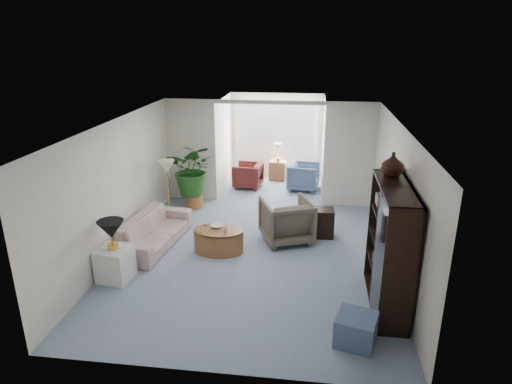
# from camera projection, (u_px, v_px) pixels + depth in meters

# --- Properties ---
(floor) EXTENTS (6.00, 6.00, 0.00)m
(floor) POSITION_uv_depth(u_px,v_px,m) (252.00, 259.00, 8.29)
(floor) COLOR #879BB2
(floor) RESTS_ON ground
(sunroom_floor) EXTENTS (2.60, 2.60, 0.00)m
(sunroom_floor) POSITION_uv_depth(u_px,v_px,m) (273.00, 188.00, 12.12)
(sunroom_floor) COLOR #879BB2
(sunroom_floor) RESTS_ON ground
(back_pier_left) EXTENTS (1.20, 0.12, 2.50)m
(back_pier_left) POSITION_uv_depth(u_px,v_px,m) (191.00, 151.00, 10.91)
(back_pier_left) COLOR silver
(back_pier_left) RESTS_ON ground
(back_pier_right) EXTENTS (1.20, 0.12, 2.50)m
(back_pier_right) POSITION_uv_depth(u_px,v_px,m) (350.00, 156.00, 10.45)
(back_pier_right) COLOR silver
(back_pier_right) RESTS_ON ground
(back_header) EXTENTS (2.60, 0.12, 0.10)m
(back_header) POSITION_uv_depth(u_px,v_px,m) (269.00, 102.00, 10.28)
(back_header) COLOR silver
(back_header) RESTS_ON back_pier_left
(window_pane) EXTENTS (2.20, 0.02, 1.50)m
(window_pane) POSITION_uv_depth(u_px,v_px,m) (277.00, 129.00, 12.67)
(window_pane) COLOR white
(window_blinds) EXTENTS (2.20, 0.02, 1.50)m
(window_blinds) POSITION_uv_depth(u_px,v_px,m) (277.00, 129.00, 12.64)
(window_blinds) COLOR white
(framed_picture) EXTENTS (0.04, 0.50, 0.40)m
(framed_picture) POSITION_uv_depth(u_px,v_px,m) (399.00, 178.00, 7.33)
(framed_picture) COLOR beige
(sofa) EXTENTS (1.03, 2.12, 0.60)m
(sofa) POSITION_uv_depth(u_px,v_px,m) (154.00, 231.00, 8.75)
(sofa) COLOR beige
(sofa) RESTS_ON ground
(end_table) EXTENTS (0.57, 0.57, 0.56)m
(end_table) POSITION_uv_depth(u_px,v_px,m) (115.00, 264.00, 7.51)
(end_table) COLOR white
(end_table) RESTS_ON ground
(table_lamp) EXTENTS (0.44, 0.44, 0.30)m
(table_lamp) POSITION_uv_depth(u_px,v_px,m) (111.00, 230.00, 7.30)
(table_lamp) COLOR black
(table_lamp) RESTS_ON end_table
(floor_lamp) EXTENTS (0.36, 0.36, 0.28)m
(floor_lamp) POSITION_uv_depth(u_px,v_px,m) (166.00, 167.00, 9.57)
(floor_lamp) COLOR #F6E9C4
(floor_lamp) RESTS_ON ground
(coffee_table) EXTENTS (0.99, 0.99, 0.45)m
(coffee_table) POSITION_uv_depth(u_px,v_px,m) (219.00, 241.00, 8.50)
(coffee_table) COLOR brown
(coffee_table) RESTS_ON ground
(coffee_bowl) EXTENTS (0.24, 0.24, 0.06)m
(coffee_bowl) POSITION_uv_depth(u_px,v_px,m) (217.00, 226.00, 8.51)
(coffee_bowl) COLOR white
(coffee_bowl) RESTS_ON coffee_table
(coffee_cup) EXTENTS (0.09, 0.09, 0.08)m
(coffee_cup) POSITION_uv_depth(u_px,v_px,m) (225.00, 230.00, 8.30)
(coffee_cup) COLOR beige
(coffee_cup) RESTS_ON coffee_table
(wingback_chair) EXTENTS (1.21, 1.23, 0.87)m
(wingback_chair) POSITION_uv_depth(u_px,v_px,m) (286.00, 220.00, 8.89)
(wingback_chair) COLOR #645B4F
(wingback_chair) RESTS_ON ground
(side_table_dark) EXTENTS (0.50, 0.41, 0.59)m
(side_table_dark) POSITION_uv_depth(u_px,v_px,m) (321.00, 223.00, 9.13)
(side_table_dark) COLOR black
(side_table_dark) RESTS_ON ground
(entertainment_cabinet) EXTENTS (0.46, 1.71, 1.90)m
(entertainment_cabinet) POSITION_uv_depth(u_px,v_px,m) (390.00, 247.00, 6.61)
(entertainment_cabinet) COLOR black
(entertainment_cabinet) RESTS_ON ground
(cabinet_urn) EXTENTS (0.35, 0.35, 0.37)m
(cabinet_urn) POSITION_uv_depth(u_px,v_px,m) (393.00, 164.00, 6.70)
(cabinet_urn) COLOR black
(cabinet_urn) RESTS_ON entertainment_cabinet
(ottoman) EXTENTS (0.63, 0.63, 0.41)m
(ottoman) POSITION_uv_depth(u_px,v_px,m) (356.00, 329.00, 5.97)
(ottoman) COLOR slate
(ottoman) RESTS_ON ground
(plant_pot) EXTENTS (0.40, 0.40, 0.32)m
(plant_pot) POSITION_uv_depth(u_px,v_px,m) (195.00, 201.00, 10.72)
(plant_pot) COLOR #A25F2F
(plant_pot) RESTS_ON ground
(house_plant) EXTENTS (1.14, 0.99, 1.26)m
(house_plant) POSITION_uv_depth(u_px,v_px,m) (193.00, 169.00, 10.46)
(house_plant) COLOR #1F511B
(house_plant) RESTS_ON plant_pot
(sunroom_chair_blue) EXTENTS (0.87, 0.85, 0.72)m
(sunroom_chair_blue) POSITION_uv_depth(u_px,v_px,m) (304.00, 177.00, 11.88)
(sunroom_chair_blue) COLOR slate
(sunroom_chair_blue) RESTS_ON ground
(sunroom_chair_maroon) EXTENTS (0.81, 0.79, 0.67)m
(sunroom_chair_maroon) POSITION_uv_depth(u_px,v_px,m) (248.00, 175.00, 12.07)
(sunroom_chair_maroon) COLOR maroon
(sunroom_chair_maroon) RESTS_ON ground
(sunroom_table) EXTENTS (0.49, 0.40, 0.55)m
(sunroom_table) POSITION_uv_depth(u_px,v_px,m) (278.00, 171.00, 12.70)
(sunroom_table) COLOR brown
(sunroom_table) RESTS_ON ground
(shelf_clutter) EXTENTS (0.30, 1.16, 1.06)m
(shelf_clutter) POSITION_uv_depth(u_px,v_px,m) (387.00, 246.00, 6.58)
(shelf_clutter) COLOR #2B2725
(shelf_clutter) RESTS_ON entertainment_cabinet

